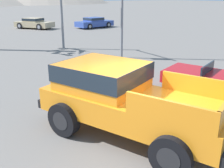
# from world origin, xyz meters

# --- Properties ---
(ground_plane) EXTENTS (320.00, 320.00, 0.00)m
(ground_plane) POSITION_xyz_m (0.00, 0.00, 0.00)
(ground_plane) COLOR slate
(orange_pickup_truck) EXTENTS (3.80, 5.45, 1.86)m
(orange_pickup_truck) POSITION_xyz_m (-0.16, 0.68, 1.07)
(orange_pickup_truck) COLOR orange
(orange_pickup_truck) RESTS_ON ground_plane
(red_convertible_car) EXTENTS (3.13, 4.50, 1.01)m
(red_convertible_car) POSITION_xyz_m (4.91, 1.32, 0.41)
(red_convertible_car) COLOR #B21419
(red_convertible_car) RESTS_ON ground_plane
(parked_car_blue) EXTENTS (4.60, 2.43, 1.17)m
(parked_car_blue) POSITION_xyz_m (11.25, 22.58, 0.60)
(parked_car_blue) COLOR #334C9E
(parked_car_blue) RESTS_ON ground_plane
(parked_car_tan) EXTENTS (3.90, 4.59, 1.17)m
(parked_car_tan) POSITION_xyz_m (5.10, 25.49, 0.61)
(parked_car_tan) COLOR tan
(parked_car_tan) RESTS_ON ground_plane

